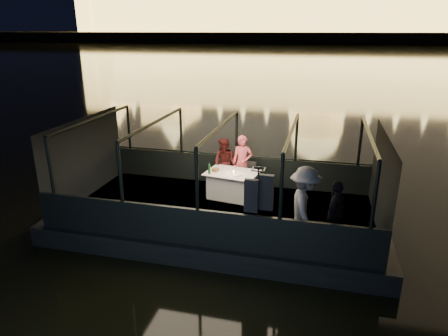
% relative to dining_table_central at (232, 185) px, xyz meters
% --- Properties ---
extents(river_water, '(500.00, 500.00, 0.00)m').
position_rel_dining_table_central_xyz_m(river_water, '(-0.12, 79.12, -0.89)').
color(river_water, black).
rests_on(river_water, ground).
extents(boat_hull, '(8.60, 4.40, 1.00)m').
position_rel_dining_table_central_xyz_m(boat_hull, '(-0.12, -0.88, -0.89)').
color(boat_hull, black).
rests_on(boat_hull, river_water).
extents(boat_deck, '(8.00, 4.00, 0.04)m').
position_rel_dining_table_central_xyz_m(boat_deck, '(-0.12, -0.88, -0.41)').
color(boat_deck, black).
rests_on(boat_deck, boat_hull).
extents(gunwale_port, '(8.00, 0.08, 0.90)m').
position_rel_dining_table_central_xyz_m(gunwale_port, '(-0.12, 1.12, 0.06)').
color(gunwale_port, black).
rests_on(gunwale_port, boat_deck).
extents(gunwale_starboard, '(8.00, 0.08, 0.90)m').
position_rel_dining_table_central_xyz_m(gunwale_starboard, '(-0.12, -2.88, 0.06)').
color(gunwale_starboard, black).
rests_on(gunwale_starboard, boat_deck).
extents(cabin_glass_port, '(8.00, 0.02, 1.40)m').
position_rel_dining_table_central_xyz_m(cabin_glass_port, '(-0.12, 1.12, 1.21)').
color(cabin_glass_port, '#99B2B2').
rests_on(cabin_glass_port, gunwale_port).
extents(cabin_glass_starboard, '(8.00, 0.02, 1.40)m').
position_rel_dining_table_central_xyz_m(cabin_glass_starboard, '(-0.12, -2.88, 1.21)').
color(cabin_glass_starboard, '#99B2B2').
rests_on(cabin_glass_starboard, gunwale_starboard).
extents(cabin_roof_glass, '(8.00, 4.00, 0.02)m').
position_rel_dining_table_central_xyz_m(cabin_roof_glass, '(-0.12, -0.88, 1.91)').
color(cabin_roof_glass, '#99B2B2').
rests_on(cabin_roof_glass, boat_deck).
extents(end_wall_fore, '(0.02, 4.00, 2.30)m').
position_rel_dining_table_central_xyz_m(end_wall_fore, '(-4.12, -0.88, 0.76)').
color(end_wall_fore, black).
rests_on(end_wall_fore, boat_deck).
extents(end_wall_aft, '(0.02, 4.00, 2.30)m').
position_rel_dining_table_central_xyz_m(end_wall_aft, '(3.88, -0.88, 0.76)').
color(end_wall_aft, black).
rests_on(end_wall_aft, boat_deck).
extents(canopy_ribs, '(8.00, 4.00, 2.30)m').
position_rel_dining_table_central_xyz_m(canopy_ribs, '(-0.12, -0.88, 0.76)').
color(canopy_ribs, black).
rests_on(canopy_ribs, boat_deck).
extents(embankment, '(400.00, 140.00, 6.00)m').
position_rel_dining_table_central_xyz_m(embankment, '(-0.12, 209.12, 0.11)').
color(embankment, '#423D33').
rests_on(embankment, ground).
extents(dining_table_central, '(1.60, 1.26, 0.77)m').
position_rel_dining_table_central_xyz_m(dining_table_central, '(0.00, 0.00, 0.00)').
color(dining_table_central, white).
rests_on(dining_table_central, boat_deck).
extents(chair_port_left, '(0.49, 0.49, 0.93)m').
position_rel_dining_table_central_xyz_m(chair_port_left, '(-0.47, 0.60, 0.06)').
color(chair_port_left, black).
rests_on(chair_port_left, boat_deck).
extents(chair_port_right, '(0.45, 0.45, 0.89)m').
position_rel_dining_table_central_xyz_m(chair_port_right, '(0.37, 0.51, 0.06)').
color(chair_port_right, black).
rests_on(chair_port_right, boat_deck).
extents(coat_stand, '(0.55, 0.45, 1.91)m').
position_rel_dining_table_central_xyz_m(coat_stand, '(1.17, -2.63, 0.51)').
color(coat_stand, black).
rests_on(coat_stand, boat_deck).
extents(person_woman_coral, '(0.65, 0.48, 1.67)m').
position_rel_dining_table_central_xyz_m(person_woman_coral, '(0.15, 0.72, 0.36)').
color(person_woman_coral, '#E1525E').
rests_on(person_woman_coral, boat_deck).
extents(person_man_maroon, '(0.88, 0.77, 1.54)m').
position_rel_dining_table_central_xyz_m(person_man_maroon, '(-0.40, 0.72, 0.36)').
color(person_man_maroon, '#3F1211').
rests_on(person_man_maroon, boat_deck).
extents(passenger_stripe, '(0.91, 1.32, 1.86)m').
position_rel_dining_table_central_xyz_m(passenger_stripe, '(2.15, -2.26, 0.47)').
color(passenger_stripe, silver).
rests_on(passenger_stripe, boat_deck).
extents(passenger_dark, '(0.67, 0.97, 1.52)m').
position_rel_dining_table_central_xyz_m(passenger_dark, '(2.83, -2.01, 0.47)').
color(passenger_dark, black).
rests_on(passenger_dark, boat_deck).
extents(wine_bottle, '(0.09, 0.09, 0.34)m').
position_rel_dining_table_central_xyz_m(wine_bottle, '(-0.60, -0.27, 0.53)').
color(wine_bottle, '#163D1C').
rests_on(wine_bottle, dining_table_central).
extents(bread_basket, '(0.27, 0.27, 0.09)m').
position_rel_dining_table_central_xyz_m(bread_basket, '(-0.49, -0.01, 0.42)').
color(bread_basket, brown).
rests_on(bread_basket, dining_table_central).
extents(amber_candle, '(0.07, 0.07, 0.08)m').
position_rel_dining_table_central_xyz_m(amber_candle, '(0.07, -0.09, 0.42)').
color(amber_candle, orange).
rests_on(amber_candle, dining_table_central).
extents(plate_near, '(0.32, 0.32, 0.02)m').
position_rel_dining_table_central_xyz_m(plate_near, '(0.20, -0.17, 0.39)').
color(plate_near, silver).
rests_on(plate_near, dining_table_central).
extents(plate_far, '(0.33, 0.33, 0.02)m').
position_rel_dining_table_central_xyz_m(plate_far, '(-0.43, 0.06, 0.39)').
color(plate_far, white).
rests_on(plate_far, dining_table_central).
extents(wine_glass_white, '(0.08, 0.08, 0.20)m').
position_rel_dining_table_central_xyz_m(wine_glass_white, '(-0.60, -0.25, 0.48)').
color(wine_glass_white, white).
rests_on(wine_glass_white, dining_table_central).
extents(wine_glass_red, '(0.08, 0.08, 0.17)m').
position_rel_dining_table_central_xyz_m(wine_glass_red, '(0.08, 0.10, 0.48)').
color(wine_glass_red, silver).
rests_on(wine_glass_red, dining_table_central).
extents(wine_glass_empty, '(0.07, 0.07, 0.18)m').
position_rel_dining_table_central_xyz_m(wine_glass_empty, '(-0.09, -0.23, 0.48)').
color(wine_glass_empty, white).
rests_on(wine_glass_empty, dining_table_central).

